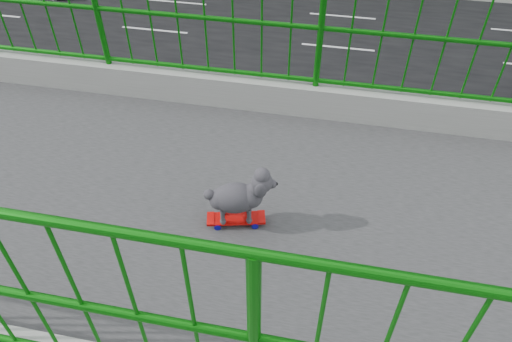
{
  "coord_description": "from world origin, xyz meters",
  "views": [
    {
      "loc": [
        2.35,
        0.2,
        9.66
      ],
      "look_at": [
        -0.4,
        -0.35,
        7.08
      ],
      "focal_mm": 33.54,
      "sensor_mm": 36.0,
      "label": 1
    }
  ],
  "objects": [
    {
      "name": "skateboard",
      "position": [
        0.1,
        -0.4,
        7.04
      ],
      "size": [
        0.22,
        0.44,
        0.06
      ],
      "rotation": [
        0.0,
        0.0,
        0.24
      ],
      "color": "red",
      "rests_on": "footbridge"
    },
    {
      "name": "footbridge",
      "position": [
        0.0,
        0.0,
        5.22
      ],
      "size": [
        3.0,
        24.0,
        7.0
      ],
      "color": "#2D2D2F",
      "rests_on": "ground"
    },
    {
      "name": "road",
      "position": [
        -13.0,
        0.0,
        0.01
      ],
      "size": [
        18.0,
        90.0,
        0.02
      ],
      "primitive_type": "cube",
      "color": "black",
      "rests_on": "ground"
    },
    {
      "name": "poodle",
      "position": [
        0.09,
        -0.37,
        7.28
      ],
      "size": [
        0.29,
        0.5,
        0.43
      ],
      "rotation": [
        0.0,
        0.0,
        0.24
      ],
      "color": "#29272C",
      "rests_on": "skateboard"
    },
    {
      "name": "railing",
      "position": [
        0.0,
        0.0,
        7.21
      ],
      "size": [
        3.0,
        24.0,
        1.42
      ],
      "color": "gray",
      "rests_on": "footbridge"
    },
    {
      "name": "car_0",
      "position": [
        -6.0,
        -7.46,
        0.69
      ],
      "size": [
        1.64,
        4.07,
        1.39
      ],
      "primitive_type": "imported",
      "color": "#B10A07",
      "rests_on": "ground"
    },
    {
      "name": "car_6",
      "position": [
        -9.2,
        2.99,
        0.75
      ],
      "size": [
        2.49,
        5.4,
        1.5
      ],
      "primitive_type": "imported",
      "color": "silver",
      "rests_on": "ground"
    }
  ]
}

